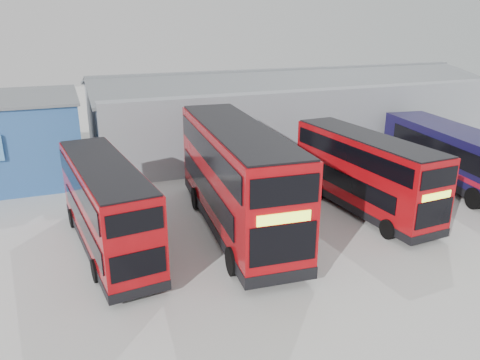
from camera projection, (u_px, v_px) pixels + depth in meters
ground_plane at (331, 284)px, 17.79m from camera, size 120.00×120.00×0.00m
maintenance_shed at (288, 110)px, 37.27m from camera, size 30.50×12.00×5.89m
double_decker_left at (107, 208)px, 19.80m from camera, size 3.33×9.54×3.96m
double_decker_centre at (236, 179)px, 21.72m from camera, size 3.68×11.98×5.00m
double_decker_right at (364, 174)px, 24.06m from camera, size 2.96×9.62×4.01m
single_decker_blue at (457, 159)px, 27.76m from camera, size 4.50×12.58×3.34m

